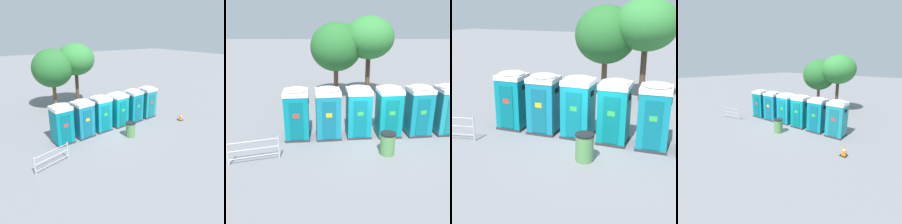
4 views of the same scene
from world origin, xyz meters
TOP-DOWN VIEW (x-y plane):
  - ground_plane at (0.00, 0.00)m, footprint 120.00×120.00m
  - portapotty_0 at (-3.79, 0.12)m, footprint 1.29×1.30m
  - portapotty_1 at (-2.29, 0.23)m, footprint 1.35×1.33m
  - portapotty_2 at (-0.79, 0.42)m, footprint 1.30×1.29m
  - portapotty_3 at (0.71, 0.50)m, footprint 1.28×1.31m
  - portapotty_4 at (2.21, 0.61)m, footprint 1.32×1.34m
  - portapotty_5 at (3.71, 0.76)m, footprint 1.35×1.33m
  - street_tree_0 at (0.32, 6.89)m, footprint 3.46×3.46m
  - street_tree_1 at (-1.95, 6.81)m, footprint 3.54×3.54m
  - trash_can at (0.33, -1.55)m, footprint 0.67×0.67m
  - event_barrier at (-5.23, -2.22)m, footprint 1.97×0.64m

SIDE VIEW (x-z plane):
  - ground_plane at x=0.00m, z-range 0.00..0.00m
  - trash_can at x=0.33m, z-range 0.00..1.00m
  - event_barrier at x=-5.23m, z-range 0.04..1.09m
  - portapotty_5 at x=3.71m, z-range 0.01..2.55m
  - portapotty_1 at x=-2.29m, z-range 0.01..2.55m
  - portapotty_2 at x=-0.79m, z-range 0.01..2.55m
  - portapotty_0 at x=-3.79m, z-range 0.01..2.55m
  - portapotty_4 at x=2.21m, z-range 0.01..2.55m
  - portapotty_3 at x=0.71m, z-range 0.01..2.55m
  - street_tree_1 at x=-1.95m, z-range 0.99..6.32m
  - street_tree_0 at x=0.32m, z-range 1.39..7.11m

